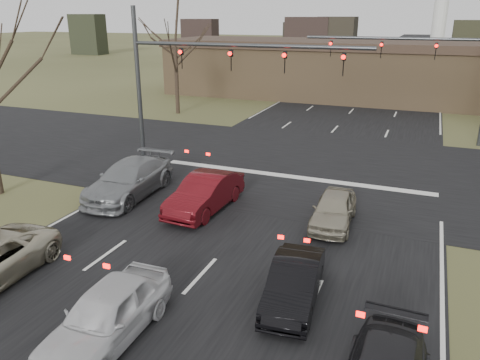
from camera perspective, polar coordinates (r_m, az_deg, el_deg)
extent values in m
plane|color=#434424|center=(12.49, -11.31, -18.02)|extent=(360.00, 360.00, 0.00)
cube|color=black|center=(68.79, 17.37, 12.30)|extent=(14.00, 300.00, 0.02)
cube|color=black|center=(24.99, 7.52, 1.78)|extent=(200.00, 14.00, 0.02)
cube|color=olive|center=(46.58, 17.52, 12.12)|extent=(42.00, 10.00, 4.60)
cube|color=#38281E|center=(46.36, 17.86, 15.36)|extent=(42.40, 10.40, 0.70)
cylinder|color=#383A3D|center=(25.75, -12.26, 11.14)|extent=(0.24, 0.24, 8.00)
cylinder|color=#383A3D|center=(22.73, 0.54, 16.10)|extent=(12.00, 0.18, 0.18)
imported|color=black|center=(24.20, -7.08, 14.50)|extent=(0.16, 0.20, 1.00)
imported|color=black|center=(23.04, -1.06, 14.39)|extent=(0.16, 0.20, 1.00)
imported|color=black|center=(22.14, 5.50, 14.10)|extent=(0.16, 0.20, 1.00)
imported|color=black|center=(21.53, 12.51, 13.60)|extent=(0.16, 0.20, 1.00)
cylinder|color=#383A3D|center=(31.24, 18.45, 16.06)|extent=(11.00, 0.18, 0.18)
imported|color=black|center=(31.20, 22.75, 14.27)|extent=(0.16, 0.20, 1.00)
imported|color=black|center=(31.35, 16.84, 14.94)|extent=(0.16, 0.20, 1.00)
imported|color=black|center=(31.81, 11.02, 15.44)|extent=(0.16, 0.20, 1.00)
cylinder|color=black|center=(38.40, -7.74, 11.91)|extent=(0.32, 0.32, 5.23)
imported|color=silver|center=(12.19, -15.92, -15.45)|extent=(1.73, 4.14, 1.40)
imported|color=black|center=(13.20, 6.61, -12.33)|extent=(1.64, 3.77, 1.21)
imported|color=gray|center=(20.97, -13.38, 0.08)|extent=(2.35, 5.33, 1.52)
imported|color=#510B11|center=(18.97, -4.30, -1.61)|extent=(1.77, 4.49, 1.46)
imported|color=#9E977F|center=(18.00, 11.35, -3.51)|extent=(1.63, 3.71, 1.24)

